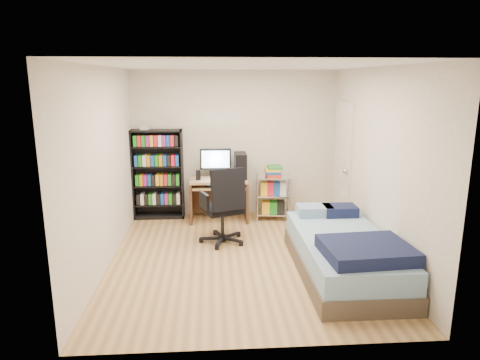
{
  "coord_description": "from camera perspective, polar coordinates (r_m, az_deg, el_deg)",
  "views": [
    {
      "loc": [
        -0.41,
        -5.35,
        2.33
      ],
      "look_at": [
        -0.02,
        0.4,
        0.98
      ],
      "focal_mm": 32.0,
      "sensor_mm": 36.0,
      "label": 1
    }
  ],
  "objects": [
    {
      "name": "room",
      "position": [
        5.47,
        0.46,
        1.78
      ],
      "size": [
        3.58,
        4.08,
        2.58
      ],
      "color": "tan",
      "rests_on": "ground"
    },
    {
      "name": "media_shelf",
      "position": [
        7.41,
        -10.9,
        0.89
      ],
      "size": [
        0.86,
        0.29,
        1.59
      ],
      "color": "black",
      "rests_on": "room"
    },
    {
      "name": "office_chair",
      "position": [
        6.23,
        -2.2,
        -5.23
      ],
      "size": [
        0.87,
        0.87,
        1.14
      ],
      "rotation": [
        0.0,
        0.0,
        0.35
      ],
      "color": "black",
      "rests_on": "room"
    },
    {
      "name": "computer_desk",
      "position": [
        7.21,
        -2.09,
        -0.27
      ],
      "size": [
        0.96,
        0.56,
        1.21
      ],
      "color": "#9E7A51",
      "rests_on": "room"
    },
    {
      "name": "door",
      "position": [
        7.15,
        13.54,
        2.08
      ],
      "size": [
        0.12,
        0.8,
        2.0
      ],
      "color": "silver",
      "rests_on": "room"
    },
    {
      "name": "bed",
      "position": [
        5.44,
        13.73,
        -9.45
      ],
      "size": [
        1.08,
        2.16,
        0.62
      ],
      "color": "#50463C",
      "rests_on": "room"
    },
    {
      "name": "wire_cart",
      "position": [
        7.28,
        4.49,
        -0.61
      ],
      "size": [
        0.61,
        0.47,
        0.92
      ],
      "rotation": [
        0.0,
        0.0,
        -0.11
      ],
      "color": "silver",
      "rests_on": "room"
    }
  ]
}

